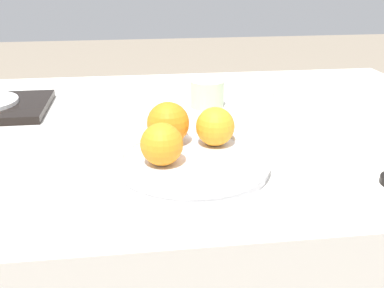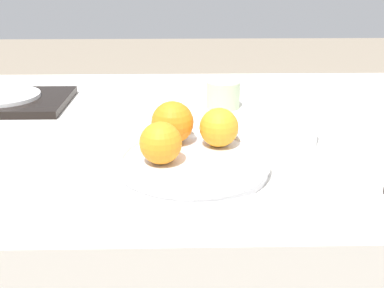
% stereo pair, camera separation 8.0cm
% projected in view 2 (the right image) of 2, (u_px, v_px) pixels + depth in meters
% --- Properties ---
extents(table, '(1.51, 0.98, 0.77)m').
position_uv_depth(table, '(181.00, 260.00, 1.19)').
color(table, silver).
rests_on(table, ground_plane).
extents(fruit_platter, '(0.28, 0.28, 0.03)m').
position_uv_depth(fruit_platter, '(192.00, 161.00, 0.81)').
color(fruit_platter, silver).
rests_on(fruit_platter, table).
extents(orange_0, '(0.07, 0.07, 0.07)m').
position_uv_depth(orange_0, '(219.00, 127.00, 0.85)').
color(orange_0, orange).
rests_on(orange_0, fruit_platter).
extents(orange_1, '(0.08, 0.08, 0.08)m').
position_uv_depth(orange_1, '(161.00, 143.00, 0.78)').
color(orange_1, orange).
rests_on(orange_1, fruit_platter).
extents(orange_2, '(0.08, 0.08, 0.08)m').
position_uv_depth(orange_2, '(173.00, 122.00, 0.87)').
color(orange_2, orange).
rests_on(orange_2, fruit_platter).
extents(water_glass, '(0.08, 0.08, 0.11)m').
position_uv_depth(water_glass, '(299.00, 121.00, 0.90)').
color(water_glass, silver).
rests_on(water_glass, table).
extents(serving_tray, '(0.32, 0.23, 0.02)m').
position_uv_depth(serving_tray, '(6.00, 102.00, 1.17)').
color(serving_tray, black).
rests_on(serving_tray, table).
extents(side_plate, '(0.18, 0.18, 0.01)m').
position_uv_depth(side_plate, '(5.00, 96.00, 1.17)').
color(side_plate, white).
rests_on(side_plate, serving_tray).
extents(cup_1, '(0.09, 0.09, 0.07)m').
position_uv_depth(cup_1, '(223.00, 95.00, 1.15)').
color(cup_1, '#B7CC9E').
rests_on(cup_1, table).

